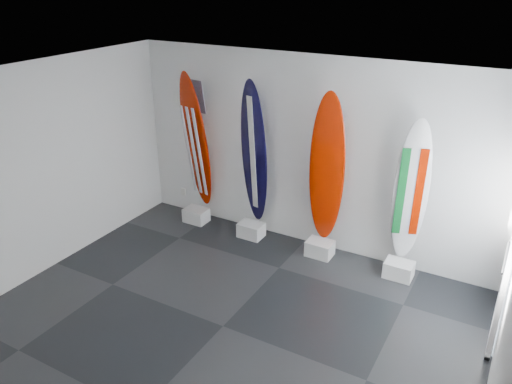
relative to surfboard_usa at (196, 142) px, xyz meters
The scene contains 15 objects.
floor 3.33m from the surfboard_usa, 49.30° to the right, with size 6.00×6.00×0.00m, color black.
ceiling 3.39m from the surfboard_usa, 49.30° to the right, with size 6.00×6.00×0.00m, color white.
wall_back 1.97m from the surfboard_usa, ahead, with size 6.00×6.00×0.00m, color silver.
wall_front 5.17m from the surfboard_usa, 67.69° to the right, with size 6.00×6.00×0.00m, color silver.
wall_left 2.51m from the surfboard_usa, 114.50° to the right, with size 5.00×5.00×0.00m, color silver.
wall_right 5.46m from the surfboard_usa, 24.68° to the right, with size 5.00×5.00×0.00m, color silver.
display_block_usa 1.32m from the surfboard_usa, 90.00° to the right, with size 0.40×0.30×0.24m, color silver.
surfboard_usa is the anchor object (origin of this frame).
display_block_navy 1.73m from the surfboard_usa, ahead, with size 0.40×0.30×0.24m, color silver.
surfboard_navy 1.11m from the surfboard_usa, ahead, with size 0.54×0.08×2.38m, color black.
display_block_swiss 2.69m from the surfboard_usa, ahead, with size 0.40×0.30×0.24m, color silver.
surfboard_swiss 2.34m from the surfboard_usa, ahead, with size 0.53×0.08×2.33m, color #9F1600.
display_block_italy 3.81m from the surfboard_usa, ahead, with size 0.40×0.30×0.24m, color silver.
surfboard_italy 3.57m from the surfboard_usa, ahead, with size 0.48×0.08×2.14m, color silver.
wall_outlet 1.21m from the surfboard_usa, 157.75° to the left, with size 0.09×0.02×0.13m, color silver.
Camera 1 is at (2.86, -4.24, 4.10)m, focal length 35.56 mm.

